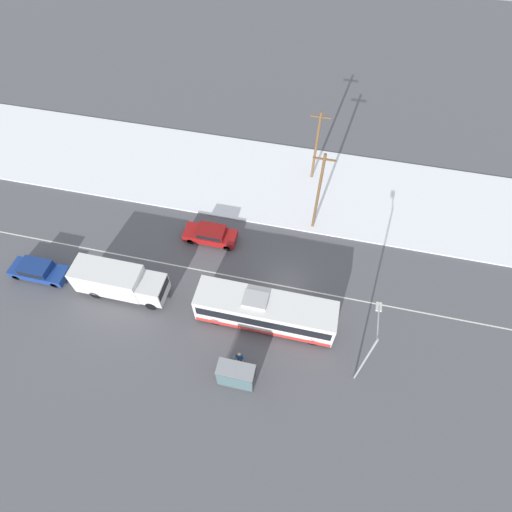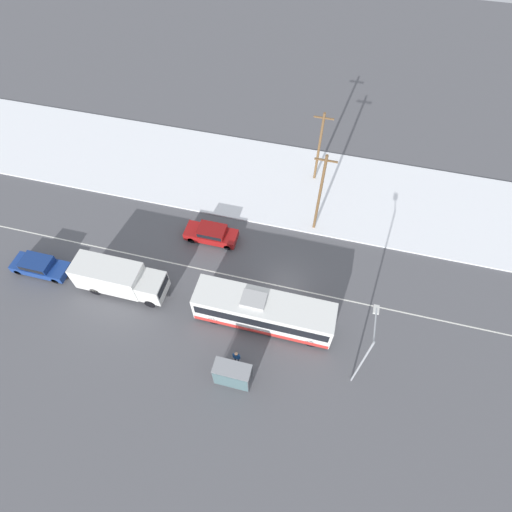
% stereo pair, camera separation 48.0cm
% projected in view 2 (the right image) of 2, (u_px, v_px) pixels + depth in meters
% --- Properties ---
extents(ground_plane, '(120.00, 120.00, 0.00)m').
position_uv_depth(ground_plane, '(285.00, 287.00, 33.19)').
color(ground_plane, '#56565B').
extents(snow_lot, '(80.00, 11.34, 0.12)m').
position_uv_depth(snow_lot, '(309.00, 188.00, 39.73)').
color(snow_lot, white).
rests_on(snow_lot, ground_plane).
extents(lane_marking_center, '(60.00, 0.12, 0.00)m').
position_uv_depth(lane_marking_center, '(285.00, 287.00, 33.19)').
color(lane_marking_center, silver).
rests_on(lane_marking_center, ground_plane).
extents(city_bus, '(10.60, 2.57, 3.13)m').
position_uv_depth(city_bus, '(264.00, 311.00, 30.20)').
color(city_bus, white).
rests_on(city_bus, ground_plane).
extents(box_truck, '(7.40, 2.30, 2.83)m').
position_uv_depth(box_truck, '(118.00, 278.00, 31.86)').
color(box_truck, silver).
rests_on(box_truck, ground_plane).
extents(sedan_car, '(4.67, 1.80, 1.46)m').
position_uv_depth(sedan_car, '(211.00, 233.00, 35.47)').
color(sedan_car, maroon).
rests_on(sedan_car, ground_plane).
extents(parked_car_near_truck, '(4.80, 1.80, 1.48)m').
position_uv_depth(parked_car_near_truck, '(39.00, 265.00, 33.48)').
color(parked_car_near_truck, navy).
rests_on(parked_car_near_truck, ground_plane).
extents(pedestrian_at_stop, '(0.57, 0.25, 1.59)m').
position_uv_depth(pedestrian_at_stop, '(236.00, 356.00, 28.73)').
color(pedestrian_at_stop, '#23232D').
rests_on(pedestrian_at_stop, ground_plane).
extents(bus_shelter, '(2.59, 1.20, 2.40)m').
position_uv_depth(bus_shelter, '(231.00, 376.00, 27.21)').
color(bus_shelter, gray).
rests_on(bus_shelter, ground_plane).
extents(streetlamp, '(0.36, 2.67, 6.83)m').
position_uv_depth(streetlamp, '(365.00, 350.00, 25.46)').
color(streetlamp, '#9EA3A8').
rests_on(streetlamp, ground_plane).
extents(utility_pole_roadside, '(1.80, 0.24, 8.58)m').
position_uv_depth(utility_pole_roadside, '(320.00, 194.00, 33.19)').
color(utility_pole_roadside, brown).
rests_on(utility_pole_roadside, ground_plane).
extents(utility_pole_snowlot, '(1.80, 0.24, 7.68)m').
position_uv_depth(utility_pole_snowlot, '(319.00, 147.00, 37.29)').
color(utility_pole_snowlot, brown).
rests_on(utility_pole_snowlot, ground_plane).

